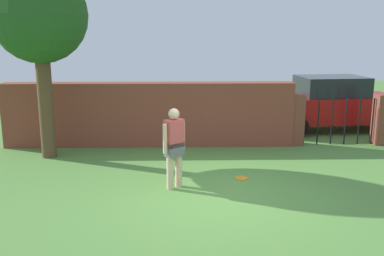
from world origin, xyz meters
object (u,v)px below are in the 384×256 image
(tree, at_px, (39,18))
(frisbee_orange, at_px, (242,178))
(person, at_px, (174,144))
(car, at_px, (330,104))

(tree, distance_m, frisbee_orange, 6.00)
(tree, relative_size, frisbee_orange, 17.01)
(frisbee_orange, bearing_deg, tree, 158.92)
(tree, xyz_separation_m, person, (3.19, -2.29, -2.50))
(tree, xyz_separation_m, car, (8.04, 2.83, -2.54))
(tree, bearing_deg, car, 19.43)
(person, height_order, car, car)
(tree, distance_m, car, 8.89)
(tree, relative_size, person, 2.83)
(person, bearing_deg, tree, -76.38)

